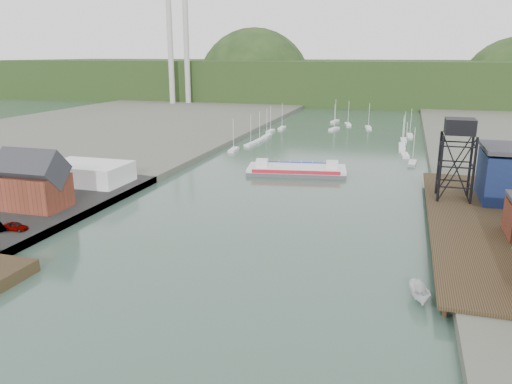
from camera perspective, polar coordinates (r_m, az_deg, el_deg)
The scene contains 13 objects.
ground at distance 59.98m, azimuth -10.64°, elevation -14.98°, with size 600.00×600.00×0.00m, color #2E483F.
west_land at distance 174.10m, azimuth -25.89°, elevation 3.97°, with size 120.00×400.00×3.20m, color #4C5142.
west_quay at distance 96.73m, azimuth -26.64°, elevation -3.88°, with size 16.00×80.00×1.60m, color slate.
east_pier at distance 95.61m, azimuth 23.23°, elevation -3.00°, with size 14.00×70.00×2.45m.
harbor_building at distance 103.67m, azimuth -24.09°, elevation 0.70°, with size 12.20×8.20×8.90m.
white_shed at distance 120.63m, azimuth -18.62°, elevation 2.08°, with size 18.00×12.00×4.50m, color silver.
lift_tower at distance 105.03m, azimuth 22.23°, elevation 6.41°, with size 6.50×6.50×16.00m.
marina_sailboats at distance 188.02m, azimuth 8.97°, elevation 6.19°, with size 57.71×92.65×0.90m.
smokestacks at distance 307.26m, azimuth -8.82°, elevation 15.30°, with size 11.20×8.20×60.00m.
distant_hills at distance 348.63m, azimuth 12.19°, elevation 11.91°, with size 500.00×120.00×80.00m.
chain_ferry at distance 130.26m, azimuth 4.66°, elevation 2.53°, with size 26.54×14.12×3.63m.
motorboat at distance 67.33m, azimuth 18.19°, elevation -10.94°, with size 2.08×5.54×2.14m, color silver.
car_west_a at distance 92.89m, azimuth -25.78°, elevation -3.54°, with size 1.71×4.25×1.45m, color #999999.
Camera 1 is at (24.82, -45.52, 30.17)m, focal length 35.00 mm.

